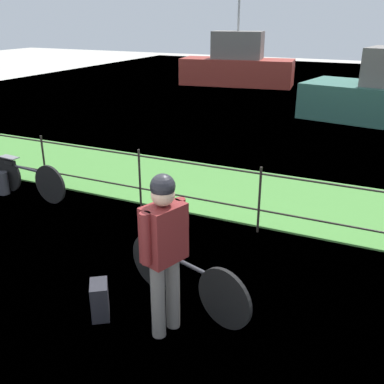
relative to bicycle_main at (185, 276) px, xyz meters
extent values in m
plane|color=#B2ADA3|center=(-0.81, -0.32, -0.35)|extent=(60.00, 60.00, 0.00)
cube|color=#478438|center=(-0.81, 3.37, -0.34)|extent=(27.00, 2.40, 0.03)
plane|color=slate|center=(-0.81, 12.68, -0.35)|extent=(30.00, 30.00, 0.00)
cylinder|color=#28231E|center=(-3.81, 2.03, 0.15)|extent=(0.04, 0.04, 1.01)
cylinder|color=#28231E|center=(-1.81, 2.03, 0.15)|extent=(0.04, 0.04, 1.01)
cylinder|color=#28231E|center=(0.19, 2.03, 0.15)|extent=(0.04, 0.04, 1.01)
cylinder|color=#28231E|center=(-0.81, 2.03, 0.00)|extent=(18.00, 0.03, 0.03)
cylinder|color=#28231E|center=(-0.81, 2.03, 0.56)|extent=(18.00, 0.03, 0.03)
cylinder|color=black|center=(0.52, -0.17, -0.02)|extent=(0.65, 0.25, 0.66)
cylinder|color=black|center=(-0.49, 0.16, -0.02)|extent=(0.65, 0.25, 0.66)
cylinder|color=#2D2D33|center=(0.02, -0.01, 0.16)|extent=(0.80, 0.30, 0.04)
cube|color=black|center=(-0.37, 0.12, 0.21)|extent=(0.22, 0.15, 0.06)
cube|color=slate|center=(-0.37, 0.12, 0.30)|extent=(0.39, 0.26, 0.02)
cube|color=#A87F51|center=(-0.37, 0.12, 0.44)|extent=(0.41, 0.35, 0.26)
ellipsoid|color=silver|center=(-0.37, 0.12, 0.63)|extent=(0.31, 0.22, 0.13)
sphere|color=silver|center=(-0.26, 0.08, 0.69)|extent=(0.11, 0.11, 0.11)
cylinder|color=slate|center=(0.05, -0.38, 0.06)|extent=(0.14, 0.14, 0.82)
cylinder|color=slate|center=(-0.01, -0.58, 0.06)|extent=(0.14, 0.14, 0.82)
cube|color=maroon|center=(0.02, -0.48, 0.75)|extent=(0.37, 0.46, 0.56)
cylinder|color=maroon|center=(0.09, -0.27, 0.78)|extent=(0.10, 0.10, 0.50)
cylinder|color=maroon|center=(-0.04, -0.69, 0.78)|extent=(0.10, 0.10, 0.50)
sphere|color=tan|center=(0.02, -0.48, 1.14)|extent=(0.22, 0.22, 0.22)
sphere|color=black|center=(0.02, -0.48, 1.22)|extent=(0.23, 0.23, 0.23)
cube|color=black|center=(-0.71, -0.58, -0.15)|extent=(0.31, 0.33, 0.40)
cylinder|color=#38383D|center=(-4.35, 1.53, -0.15)|extent=(0.20, 0.20, 0.40)
cylinder|color=black|center=(-3.30, 1.58, -0.02)|extent=(0.67, 0.11, 0.67)
cylinder|color=black|center=(-4.37, 1.69, -0.02)|extent=(0.67, 0.11, 0.67)
cylinder|color=#2D2D33|center=(-3.83, 1.63, 0.16)|extent=(0.85, 0.12, 0.04)
cube|color=black|center=(-4.25, 1.67, 0.21)|extent=(0.21, 0.11, 0.06)
cube|color=slate|center=(-4.25, 1.67, 0.31)|extent=(0.37, 0.19, 0.02)
cube|color=#9E3328|center=(-5.10, 15.59, 0.22)|extent=(5.09, 2.32, 1.14)
cube|color=slate|center=(-5.10, 15.59, 1.36)|extent=(2.30, 1.44, 1.14)
cylinder|color=#B2B2B2|center=(-5.10, 15.59, 2.74)|extent=(0.10, 0.10, 1.60)
camera|label=1|loc=(1.84, -3.71, 2.64)|focal=41.81mm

